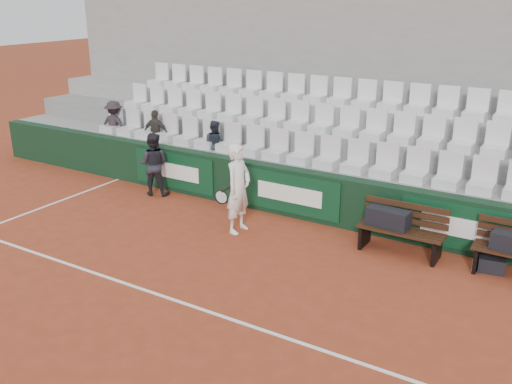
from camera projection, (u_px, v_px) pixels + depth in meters
The scene contains 21 objects.
ground at pixel (180, 302), 8.50m from camera, with size 80.00×80.00×0.00m, color #953A21.
court_baseline at pixel (180, 302), 8.50m from camera, with size 18.00×0.06×0.01m, color white.
back_barrier at pixel (305, 195), 11.52m from camera, with size 18.00×0.34×1.00m.
grandstand_tier_front at pixel (316, 186), 12.06m from camera, with size 18.00×0.95×1.00m, color gray.
grandstand_tier_mid at pixel (335, 164), 12.76m from camera, with size 18.00×0.95×1.45m, color gray.
grandstand_tier_back at pixel (351, 145), 13.45m from camera, with size 18.00×0.95×1.90m, color #999A97.
grandstand_rear_wall at pixel (364, 89), 13.53m from camera, with size 18.00×0.30×4.40m, color gray.
seat_row_front at pixel (313, 150), 11.65m from camera, with size 11.90×0.44×0.63m, color silver.
seat_row_mid at pixel (333, 120), 12.27m from camera, with size 11.90×0.44×0.63m, color silver.
seat_row_back at pixel (352, 93), 12.88m from camera, with size 11.90×0.44×0.63m, color silver.
bench_left at pixel (400, 242), 10.02m from camera, with size 1.50×0.56×0.45m, color #361D10.
sports_bag_left at pixel (388, 218), 10.05m from camera, with size 0.75×0.32×0.32m, color black.
sports_bag_right at pixel (512, 243), 9.10m from camera, with size 0.62×0.29×0.29m, color black.
sports_bag_ground at pixel (492, 265), 9.39m from camera, with size 0.42×0.25×0.25m, color black.
water_bottle_near at pixel (362, 235), 10.50m from camera, with size 0.07×0.07×0.27m, color #ADBCC4.
water_bottle_far at pixel (474, 266), 9.36m from camera, with size 0.07×0.07×0.24m, color silver.
tennis_player at pixel (238, 189), 10.76m from camera, with size 0.71×0.64×1.73m.
ball_kid at pixel (154, 164), 12.81m from camera, with size 0.70×0.54×1.43m, color black.
spectator_a at pixel (113, 108), 14.35m from camera, with size 0.80×0.46×1.24m, color #282025.
spectator_b at pixel (155, 115), 13.69m from camera, with size 0.67×0.28×1.15m, color #332E28.
spectator_c at pixel (214, 125), 12.85m from camera, with size 0.53×0.41×1.09m, color #212632.
Camera 1 is at (4.86, -5.79, 4.38)m, focal length 40.00 mm.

